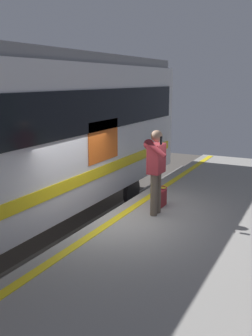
% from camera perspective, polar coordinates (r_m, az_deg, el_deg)
% --- Properties ---
extents(ground_plane, '(24.38, 24.38, 0.00)m').
position_cam_1_polar(ground_plane, '(8.11, -2.54, -13.97)').
color(ground_plane, '#4C4742').
extents(platform, '(13.62, 5.19, 1.10)m').
position_cam_1_polar(platform, '(7.09, 16.59, -13.71)').
color(platform, gray).
rests_on(platform, ground).
extents(safety_line, '(13.35, 0.16, 0.01)m').
position_cam_1_polar(safety_line, '(7.54, -0.62, -6.93)').
color(safety_line, yellow).
rests_on(safety_line, platform).
extents(track_rail_near, '(17.71, 0.08, 0.16)m').
position_cam_1_polar(track_rail_near, '(8.79, -10.75, -11.41)').
color(track_rail_near, slate).
rests_on(track_rail_near, ground).
extents(track_rail_far, '(17.71, 0.08, 0.16)m').
position_cam_1_polar(track_rail_far, '(9.67, -17.62, -9.49)').
color(track_rail_far, slate).
rests_on(track_rail_far, ground).
extents(passenger, '(0.57, 0.55, 1.64)m').
position_cam_1_polar(passenger, '(7.37, 4.42, 0.40)').
color(passenger, brown).
rests_on(passenger, platform).
extents(handbag, '(0.32, 0.30, 0.40)m').
position_cam_1_polar(handbag, '(8.05, 4.99, -4.34)').
color(handbag, maroon).
rests_on(handbag, platform).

